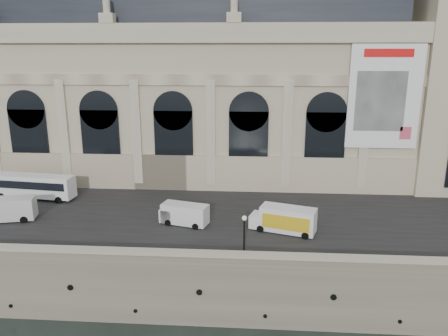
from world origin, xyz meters
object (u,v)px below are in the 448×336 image
object	(u,v)px
van_c	(182,214)
box_truck	(284,220)
van_b	(5,209)
lamp_right	(244,239)
bus_left	(34,186)

from	to	relation	value
van_c	box_truck	distance (m)	11.23
van_b	van_c	xyz separation A→B (m)	(20.18, 0.39, -0.16)
van_b	box_truck	xyz separation A→B (m)	(31.33, -0.96, 0.04)
lamp_right	van_c	bearing A→B (deg)	130.61
bus_left	box_truck	distance (m)	32.81
bus_left	lamp_right	world-z (taller)	lamp_right
van_b	lamp_right	size ratio (longest dim) A/B	1.43
bus_left	box_truck	xyz separation A→B (m)	(31.69, -8.46, -0.39)
bus_left	lamp_right	bearing A→B (deg)	-29.06
box_truck	lamp_right	distance (m)	8.04
van_c	bus_left	bearing A→B (deg)	160.90
bus_left	van_c	xyz separation A→B (m)	(20.55, -7.11, -0.59)
van_b	box_truck	bearing A→B (deg)	-1.75
van_b	van_c	world-z (taller)	van_b
van_b	lamp_right	xyz separation A→B (m)	(27.22, -7.82, 0.84)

